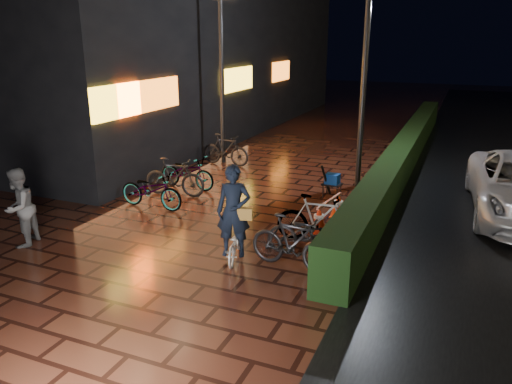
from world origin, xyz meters
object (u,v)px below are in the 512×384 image
at_px(cyclist, 234,225).
at_px(traffic_barrier, 329,212).
at_px(cart_assembly, 332,180).
at_px(bystander_person, 19,208).

xyz_separation_m(cyclist, traffic_barrier, (1.21, 2.62, -0.42)).
relative_size(traffic_barrier, cart_assembly, 1.62).
bearing_deg(cart_assembly, cyclist, -98.89).
bearing_deg(traffic_barrier, cyclist, -114.91).
bearing_deg(bystander_person, traffic_barrier, 107.82).
bearing_deg(bystander_person, cart_assembly, 122.68).
height_order(bystander_person, traffic_barrier, bystander_person).
distance_m(bystander_person, cyclist, 4.58).
bearing_deg(traffic_barrier, cart_assembly, 103.18).
distance_m(bystander_person, cart_assembly, 7.77).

